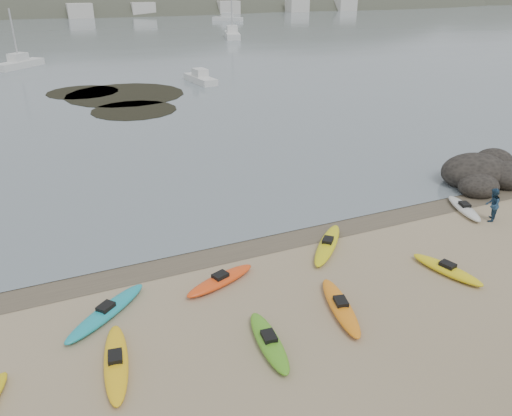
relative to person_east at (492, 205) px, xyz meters
name	(u,v)px	position (x,y,z in m)	size (l,w,h in m)	color
ground	(256,239)	(-10.77, 2.78, -0.80)	(600.00, 600.00, 0.00)	tan
wet_sand	(259,242)	(-10.77, 2.48, -0.80)	(60.00, 60.00, 0.00)	brown
water	(30,0)	(-10.77, 302.78, -0.79)	(1200.00, 1200.00, 0.00)	slate
kayaks	(266,297)	(-12.32, -1.53, -0.63)	(23.16, 8.11, 0.34)	teal
person_east	(492,205)	(0.00, 0.00, 0.00)	(0.78, 0.61, 1.60)	navy
rock_cluster	(485,178)	(3.62, 3.72, -0.54)	(5.49, 4.07, 1.96)	black
kelp_mats	(118,97)	(-11.18, 34.27, -0.77)	(12.87, 16.78, 0.04)	black
moored_boats	(131,36)	(0.36, 85.74, -0.25)	(83.22, 87.78, 1.23)	silver
far_hills	(150,50)	(28.61, 196.74, -16.73)	(550.00, 135.00, 80.00)	#384235
far_town	(69,11)	(-4.77, 147.78, 1.20)	(199.00, 5.00, 4.00)	beige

